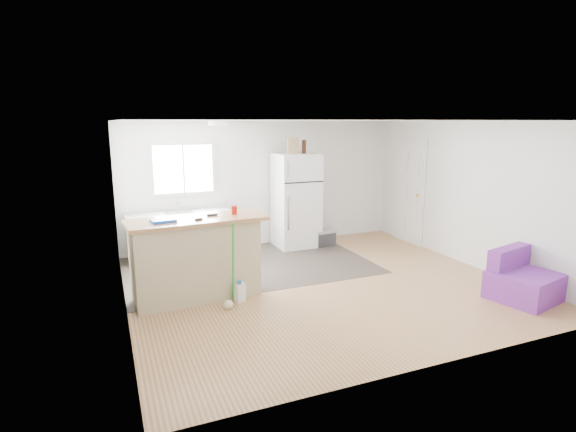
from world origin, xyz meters
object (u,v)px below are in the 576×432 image
object	(u,v)px
peninsula	(196,258)
red_cup	(234,210)
cleaner_jug	(240,292)
purple_seat	(522,281)
cooler	(324,237)
kitchen_cabinets	(180,234)
bottle_left	(304,147)
cardboard_box	(293,146)
bottle_right	(304,147)
mop	(230,291)
blue_tray	(163,221)
refrigerator	(296,200)

from	to	relation	value
peninsula	red_cup	bearing A→B (deg)	1.06
cleaner_jug	purple_seat	bearing A→B (deg)	-43.14
peninsula	cooler	world-z (taller)	peninsula
red_cup	kitchen_cabinets	bearing A→B (deg)	103.08
cleaner_jug	red_cup	xyz separation A→B (m)	(0.06, 0.39, 1.05)
purple_seat	bottle_left	distance (m)	4.31
peninsula	cardboard_box	size ratio (longest dim) A/B	6.25
red_cup	bottle_left	distance (m)	2.73
purple_seat	bottle_right	xyz separation A→B (m)	(-1.64, 3.62, 1.68)
cooler	bottle_left	world-z (taller)	bottle_left
cooler	red_cup	size ratio (longest dim) A/B	3.76
cooler	mop	distance (m)	3.33
mop	bottle_right	size ratio (longest dim) A/B	4.66
cooler	bottle_left	size ratio (longest dim) A/B	1.80
cleaner_jug	red_cup	size ratio (longest dim) A/B	2.47
kitchen_cabinets	bottle_right	xyz separation A→B (m)	(2.37, -0.14, 1.51)
cleaner_jug	bottle_right	world-z (taller)	bottle_right
peninsula	blue_tray	bearing A→B (deg)	-174.34
mop	blue_tray	world-z (taller)	blue_tray
peninsula	purple_seat	bearing A→B (deg)	-26.81
mop	bottle_left	size ratio (longest dim) A/B	4.66
refrigerator	red_cup	world-z (taller)	refrigerator
blue_tray	red_cup	bearing A→B (deg)	7.19
cooler	purple_seat	distance (m)	3.67
refrigerator	cleaner_jug	size ratio (longest dim) A/B	6.06
peninsula	cleaner_jug	size ratio (longest dim) A/B	6.32
refrigerator	cooler	size ratio (longest dim) A/B	3.99
peninsula	blue_tray	size ratio (longest dim) A/B	6.25
kitchen_cabinets	bottle_right	world-z (taller)	bottle_right
red_cup	cleaner_jug	bearing A→B (deg)	-98.54
cardboard_box	blue_tray	bearing A→B (deg)	-143.45
cleaner_jug	mop	distance (m)	0.26
purple_seat	mop	distance (m)	3.97
cooler	bottle_right	distance (m)	1.80
refrigerator	blue_tray	size ratio (longest dim) A/B	6.00
kitchen_cabinets	mop	size ratio (longest dim) A/B	1.57
kitchen_cabinets	purple_seat	distance (m)	5.50
bottle_left	cardboard_box	bearing A→B (deg)	-179.01
kitchen_cabinets	red_cup	bearing A→B (deg)	-78.18
kitchen_cabinets	bottle_left	distance (m)	2.80
refrigerator	blue_tray	bearing A→B (deg)	-144.02
mop	cardboard_box	world-z (taller)	cardboard_box
cleaner_jug	bottle_left	bearing A→B (deg)	26.59
kitchen_cabinets	refrigerator	size ratio (longest dim) A/B	1.02
blue_tray	cardboard_box	xyz separation A→B (m)	(2.64, 1.96, 0.81)
refrigerator	cardboard_box	bearing A→B (deg)	-147.74
purple_seat	cardboard_box	bearing A→B (deg)	104.60
bottle_left	bottle_right	size ratio (longest dim) A/B	1.00
bottle_left	cleaner_jug	bearing A→B (deg)	-131.10
purple_seat	cooler	bearing A→B (deg)	97.62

